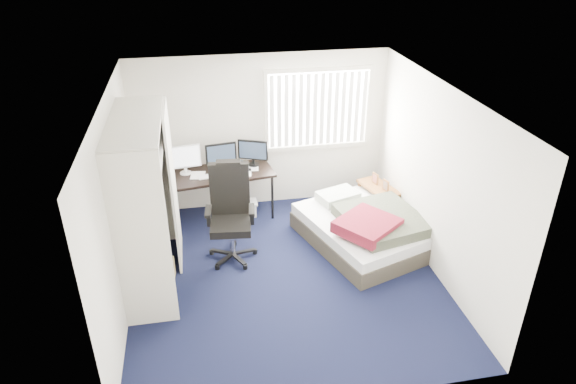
# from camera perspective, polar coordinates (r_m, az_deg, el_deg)

# --- Properties ---
(ground) EXTENTS (4.20, 4.20, 0.00)m
(ground) POSITION_cam_1_polar(r_m,az_deg,el_deg) (6.99, -0.28, -9.26)
(ground) COLOR black
(ground) RESTS_ON ground
(room_shell) EXTENTS (4.20, 4.20, 4.20)m
(room_shell) POSITION_cam_1_polar(r_m,az_deg,el_deg) (6.20, -0.31, 1.94)
(room_shell) COLOR silver
(room_shell) RESTS_ON ground
(window_assembly) EXTENTS (1.72, 0.09, 1.32)m
(window_assembly) POSITION_cam_1_polar(r_m,az_deg,el_deg) (8.19, 3.38, 9.18)
(window_assembly) COLOR white
(window_assembly) RESTS_ON ground
(closet) EXTENTS (0.64, 1.84, 2.22)m
(closet) POSITION_cam_1_polar(r_m,az_deg,el_deg) (6.46, -15.48, 0.44)
(closet) COLOR beige
(closet) RESTS_ON ground
(desk) EXTENTS (1.69, 0.96, 1.25)m
(desk) POSITION_cam_1_polar(r_m,az_deg,el_deg) (8.01, -7.55, 2.43)
(desk) COLOR black
(desk) RESTS_ON ground
(office_chair) EXTENTS (0.72, 0.72, 1.39)m
(office_chair) POSITION_cam_1_polar(r_m,az_deg,el_deg) (7.15, -6.34, -3.34)
(office_chair) COLOR black
(office_chair) RESTS_ON ground
(footstool) EXTENTS (0.31, 0.25, 0.25)m
(footstool) POSITION_cam_1_polar(r_m,az_deg,el_deg) (8.25, -4.53, -1.43)
(footstool) COLOR white
(footstool) RESTS_ON ground
(nightstand) EXTENTS (0.56, 0.81, 0.69)m
(nightstand) POSITION_cam_1_polar(r_m,az_deg,el_deg) (8.27, 10.05, 0.23)
(nightstand) COLOR brown
(nightstand) RESTS_ON ground
(bed) EXTENTS (1.91, 2.20, 0.62)m
(bed) POSITION_cam_1_polar(r_m,az_deg,el_deg) (7.56, 8.53, -3.97)
(bed) COLOR #3A342A
(bed) RESTS_ON ground
(pine_box) EXTENTS (0.40, 0.31, 0.28)m
(pine_box) POSITION_cam_1_polar(r_m,az_deg,el_deg) (7.04, -14.09, -8.54)
(pine_box) COLOR tan
(pine_box) RESTS_ON ground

